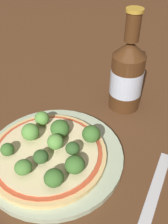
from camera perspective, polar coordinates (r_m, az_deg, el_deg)
ground_plane at (r=0.50m, az=-7.57°, el=-9.83°), size 3.00×3.00×0.00m
plate at (r=0.49m, az=-6.62°, el=-9.77°), size 0.25×0.25×0.01m
pizza at (r=0.48m, az=-7.43°, el=-9.00°), size 0.21×0.21×0.01m
broccoli_floret_0 at (r=0.48m, az=-11.59°, el=-4.28°), size 0.03×0.03×0.03m
broccoli_floret_1 at (r=0.49m, az=-5.27°, el=-3.59°), size 0.04×0.04×0.03m
broccoli_floret_2 at (r=0.47m, az=1.57°, el=-4.81°), size 0.03×0.03×0.03m
broccoli_floret_3 at (r=0.41m, az=-6.57°, el=-14.07°), size 0.03×0.03×0.03m
broccoli_floret_4 at (r=0.51m, az=-9.15°, el=-1.35°), size 0.03×0.03×0.03m
broccoli_floret_5 at (r=0.45m, az=-9.39°, el=-9.59°), size 0.03×0.03×0.03m
broccoli_floret_6 at (r=0.43m, az=-2.00°, el=-11.38°), size 0.03×0.03×0.03m
broccoli_floret_7 at (r=0.45m, az=-2.51°, el=-7.94°), size 0.02×0.02×0.03m
broccoli_floret_8 at (r=0.44m, az=-13.08°, el=-11.65°), size 0.03×0.03×0.02m
broccoli_floret_9 at (r=0.47m, az=-16.35°, el=-7.85°), size 0.02×0.02×0.02m
broccoli_floret_10 at (r=0.46m, az=-6.34°, el=-6.90°), size 0.03×0.03×0.03m
beer_bottle at (r=0.57m, az=9.35°, el=7.96°), size 0.07×0.07×0.22m
fork at (r=0.46m, az=15.34°, el=-15.66°), size 0.08×0.16×0.00m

